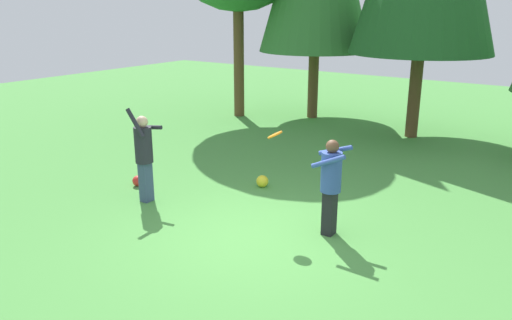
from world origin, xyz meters
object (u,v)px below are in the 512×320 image
Objects in this scene: person_catcher at (331,179)px; ball_red at (138,181)px; ball_yellow at (262,181)px; person_thrower at (144,151)px; frisbee at (275,135)px.

person_catcher reaches higher than ball_red.
person_catcher is at bearing -29.62° from ball_yellow.
person_thrower is 2.58m from ball_yellow.
ball_yellow is (-2.20, 1.25, -0.85)m from person_catcher.
person_catcher is at bearing -0.23° from person_thrower.
person_catcher is 2.67m from ball_yellow.
person_thrower is 7.31× the size of ball_yellow.
ball_red is at bearing -179.42° from frisbee.
person_thrower is 8.22× the size of ball_red.
ball_red is (-3.44, -0.03, -1.51)m from frisbee.
person_catcher is 7.15× the size of ball_red.
person_thrower is 1.30m from ball_red.
person_catcher is 4.50m from ball_red.
person_thrower is 2.77m from frisbee.
person_thrower is 5.81× the size of frisbee.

